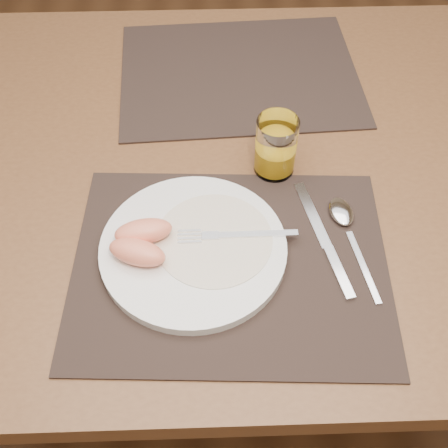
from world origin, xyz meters
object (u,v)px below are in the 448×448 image
plate (193,249)px  spoon (344,219)px  placemat_near (230,264)px  table (228,189)px  knife (327,247)px  fork (227,235)px  placemat_far (239,74)px  juice_glass (276,149)px

plate → spoon: plate is taller
placemat_near → spoon: spoon is taller
table → knife: bearing=-55.1°
fork → placemat_far: bearing=84.6°
plate → juice_glass: (0.13, 0.16, 0.04)m
placemat_far → juice_glass: 0.26m
placemat_far → fork: (-0.04, -0.40, 0.02)m
juice_glass → knife: bearing=-68.7°
table → knife: 0.26m
placemat_near → table: bearing=88.7°
placemat_near → placemat_far: bearing=85.6°
placemat_near → juice_glass: size_ratio=4.51×
placemat_far → table: bearing=-97.6°
table → placemat_far: placemat_far is taller
placemat_near → placemat_far: same height
table → placemat_near: size_ratio=3.11×
placemat_far → juice_glass: (0.04, -0.25, 0.05)m
table → plate: (-0.06, -0.20, 0.10)m
placemat_near → fork: (-0.00, 0.04, 0.02)m
table → juice_glass: bearing=-24.5°
placemat_near → knife: (0.14, 0.02, 0.00)m
placemat_far → spoon: spoon is taller
table → fork: fork is taller
placemat_near → spoon: (0.17, 0.07, 0.01)m
plate → table: bearing=73.7°
plate → fork: (0.05, 0.02, 0.01)m
plate → knife: plate is taller
placemat_near → placemat_far: (0.03, 0.44, 0.00)m
juice_glass → placemat_near: bearing=-112.8°
fork → table: bearing=87.3°
placemat_far → spoon: size_ratio=2.34×
table → plate: plate is taller
placemat_near → fork: fork is taller
placemat_far → plate: bearing=-101.8°
plate → fork: 0.05m
fork → knife: (0.15, -0.01, -0.02)m
plate → spoon: bearing=12.1°
juice_glass → placemat_far: bearing=99.9°
spoon → juice_glass: (-0.10, 0.12, 0.04)m
placemat_far → plate: 0.43m
placemat_near → fork: bearing=95.5°
plate → spoon: (0.23, 0.05, -0.00)m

